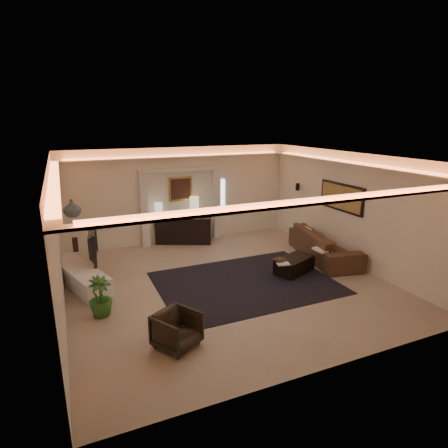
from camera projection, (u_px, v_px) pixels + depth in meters
name	position (u px, v px, depth m)	size (l,w,h in m)	color
floor	(226.00, 282.00, 8.77)	(7.00, 7.00, 0.00)	tan
ceiling	(227.00, 158.00, 7.99)	(7.00, 7.00, 0.00)	white
wall_back	(180.00, 195.00, 11.47)	(7.00, 7.00, 0.00)	white
wall_front	(326.00, 283.00, 5.29)	(7.00, 7.00, 0.00)	white
wall_left	(57.00, 243.00, 7.04)	(7.00, 7.00, 0.00)	white
wall_right	(349.00, 209.00, 9.73)	(7.00, 7.00, 0.00)	white
cove_soffit	(227.00, 171.00, 8.07)	(7.00, 7.00, 0.04)	silver
daylight_slit	(221.00, 195.00, 12.00)	(0.25, 0.03, 1.00)	white
area_rug	(245.00, 283.00, 8.75)	(4.00, 3.00, 0.01)	black
pilaster_left	(144.00, 210.00, 11.04)	(0.22, 0.20, 2.20)	silver
pilaster_right	(216.00, 204.00, 11.92)	(0.22, 0.20, 2.20)	silver
alcove_header	(181.00, 169.00, 11.17)	(2.52, 0.20, 0.12)	silver
painting_frame	(180.00, 189.00, 11.39)	(0.74, 0.04, 0.74)	tan
painting_canvas	(181.00, 189.00, 11.37)	(0.62, 0.02, 0.62)	#4C2D1E
art_panel_frame	(341.00, 197.00, 9.91)	(0.04, 1.64, 0.74)	black
art_panel_gold	(341.00, 197.00, 9.90)	(0.02, 1.50, 0.62)	tan
wall_sconce	(298.00, 187.00, 11.56)	(0.12, 0.12, 0.22)	black
wall_niche	(58.00, 215.00, 8.24)	(0.10, 0.55, 0.04)	silver
console	(184.00, 230.00, 11.53)	(1.67, 0.52, 0.84)	black
lamp_left	(159.00, 211.00, 11.06)	(0.23, 0.23, 0.50)	beige
lamp_right	(194.00, 208.00, 11.36)	(0.28, 0.28, 0.62)	#F4E5B1
media_ledge	(79.00, 276.00, 8.59)	(0.58, 2.31, 0.43)	white
tv	(89.00, 244.00, 8.89)	(0.17, 1.33, 0.76)	black
figurine	(75.00, 244.00, 9.50)	(0.13, 0.13, 0.36)	#342216
ginger_jar	(72.00, 208.00, 7.98)	(0.36, 0.36, 0.38)	#535E67
plant	(100.00, 297.00, 7.19)	(0.45, 0.45, 0.79)	#316826
sofa	(324.00, 245.00, 10.25)	(1.02, 2.62, 0.76)	#341C12
throw_blanket	(325.00, 249.00, 9.38)	(0.50, 0.41, 0.05)	white
throw_pillow	(308.00, 235.00, 10.56)	(0.12, 0.39, 0.39)	tan
coffee_table	(294.00, 265.00, 9.29)	(1.01, 0.55, 0.38)	black
bowl	(279.00, 260.00, 8.96)	(0.31, 0.31, 0.08)	#392C1C
magazine	(283.00, 263.00, 8.80)	(0.29, 0.21, 0.03)	white
armchair	(177.00, 330.00, 6.23)	(0.65, 0.67, 0.61)	black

